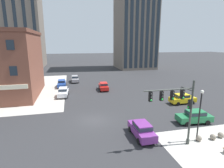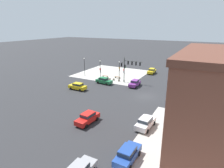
{
  "view_description": "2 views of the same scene",
  "coord_description": "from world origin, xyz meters",
  "px_view_note": "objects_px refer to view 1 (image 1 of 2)",
  "views": [
    {
      "loc": [
        -2.64,
        -22.25,
        10.12
      ],
      "look_at": [
        3.48,
        4.06,
        3.91
      ],
      "focal_mm": 28.71,
      "sensor_mm": 36.0,
      "label": 1
    },
    {
      "loc": [
        -11.81,
        36.84,
        14.79
      ],
      "look_at": [
        4.16,
        7.36,
        4.25
      ],
      "focal_mm": 30.06,
      "sensor_mm": 36.0,
      "label": 2
    }
  ],
  "objects_px": {
    "car_main_southbound_far": "(104,86)",
    "car_cross_westbound": "(63,92)",
    "traffic_signal_main": "(179,103)",
    "car_main_northbound_near": "(194,116)",
    "street_lamp_corner_near": "(200,110)",
    "bollard_sphere_curb_c": "(221,135)",
    "car_main_mid": "(182,98)",
    "bollard_sphere_curb_a": "(199,138)",
    "car_main_southbound_near": "(62,83)",
    "car_cross_eastbound": "(75,79)",
    "car_parked_curb": "(142,129)",
    "bollard_sphere_curb_b": "(213,137)"
  },
  "relations": [
    {
      "from": "car_cross_westbound",
      "to": "car_main_mid",
      "type": "relative_size",
      "value": 1.02
    },
    {
      "from": "car_main_southbound_near",
      "to": "car_main_northbound_near",
      "type": "bearing_deg",
      "value": -54.01
    },
    {
      "from": "car_cross_eastbound",
      "to": "car_parked_curb",
      "type": "distance_m",
      "value": 31.3
    },
    {
      "from": "car_main_southbound_near",
      "to": "traffic_signal_main",
      "type": "bearing_deg",
      "value": -66.29
    },
    {
      "from": "bollard_sphere_curb_b",
      "to": "car_main_mid",
      "type": "distance_m",
      "value": 11.81
    },
    {
      "from": "bollard_sphere_curb_b",
      "to": "car_parked_curb",
      "type": "height_order",
      "value": "car_parked_curb"
    },
    {
      "from": "car_main_southbound_far",
      "to": "car_cross_westbound",
      "type": "bearing_deg",
      "value": -160.9
    },
    {
      "from": "traffic_signal_main",
      "to": "bollard_sphere_curb_a",
      "type": "distance_m",
      "value": 4.94
    },
    {
      "from": "traffic_signal_main",
      "to": "car_parked_curb",
      "type": "bearing_deg",
      "value": 141.88
    },
    {
      "from": "bollard_sphere_curb_a",
      "to": "street_lamp_corner_near",
      "type": "relative_size",
      "value": 0.11
    },
    {
      "from": "traffic_signal_main",
      "to": "car_main_southbound_near",
      "type": "height_order",
      "value": "traffic_signal_main"
    },
    {
      "from": "traffic_signal_main",
      "to": "bollard_sphere_curb_c",
      "type": "bearing_deg",
      "value": 1.1
    },
    {
      "from": "bollard_sphere_curb_c",
      "to": "car_main_mid",
      "type": "bearing_deg",
      "value": 76.48
    },
    {
      "from": "bollard_sphere_curb_b",
      "to": "car_main_northbound_near",
      "type": "bearing_deg",
      "value": 79.56
    },
    {
      "from": "street_lamp_corner_near",
      "to": "car_cross_eastbound",
      "type": "height_order",
      "value": "street_lamp_corner_near"
    },
    {
      "from": "bollard_sphere_curb_b",
      "to": "traffic_signal_main",
      "type": "bearing_deg",
      "value": 179.37
    },
    {
      "from": "bollard_sphere_curb_a",
      "to": "car_main_southbound_near",
      "type": "relative_size",
      "value": 0.14
    },
    {
      "from": "car_main_northbound_near",
      "to": "bollard_sphere_curb_a",
      "type": "bearing_deg",
      "value": -121.52
    },
    {
      "from": "traffic_signal_main",
      "to": "car_main_southbound_far",
      "type": "height_order",
      "value": "traffic_signal_main"
    },
    {
      "from": "car_cross_eastbound",
      "to": "car_cross_westbound",
      "type": "relative_size",
      "value": 0.98
    },
    {
      "from": "bollard_sphere_curb_a",
      "to": "traffic_signal_main",
      "type": "bearing_deg",
      "value": -178.91
    },
    {
      "from": "car_main_northbound_near",
      "to": "traffic_signal_main",
      "type": "bearing_deg",
      "value": -142.15
    },
    {
      "from": "car_cross_eastbound",
      "to": "traffic_signal_main",
      "type": "bearing_deg",
      "value": -74.49
    },
    {
      "from": "bollard_sphere_curb_a",
      "to": "car_main_northbound_near",
      "type": "height_order",
      "value": "car_main_northbound_near"
    },
    {
      "from": "street_lamp_corner_near",
      "to": "car_main_northbound_near",
      "type": "distance_m",
      "value": 5.28
    },
    {
      "from": "street_lamp_corner_near",
      "to": "car_parked_curb",
      "type": "distance_m",
      "value": 6.31
    },
    {
      "from": "car_parked_curb",
      "to": "car_main_southbound_far",
      "type": "bearing_deg",
      "value": 91.11
    },
    {
      "from": "car_main_mid",
      "to": "bollard_sphere_curb_c",
      "type": "bearing_deg",
      "value": -103.52
    },
    {
      "from": "street_lamp_corner_near",
      "to": "car_parked_curb",
      "type": "xyz_separation_m",
      "value": [
        -5.4,
        2.05,
        -2.55
      ]
    },
    {
      "from": "street_lamp_corner_near",
      "to": "traffic_signal_main",
      "type": "bearing_deg",
      "value": -176.13
    },
    {
      "from": "car_main_southbound_near",
      "to": "car_parked_curb",
      "type": "xyz_separation_m",
      "value": [
        9.48,
        -25.81,
        0.0
      ]
    },
    {
      "from": "traffic_signal_main",
      "to": "car_main_northbound_near",
      "type": "xyz_separation_m",
      "value": [
        5.15,
        4.0,
        -3.51
      ]
    },
    {
      "from": "street_lamp_corner_near",
      "to": "bollard_sphere_curb_c",
      "type": "bearing_deg",
      "value": -1.28
    },
    {
      "from": "car_main_southbound_far",
      "to": "car_cross_westbound",
      "type": "height_order",
      "value": "same"
    },
    {
      "from": "bollard_sphere_curb_a",
      "to": "car_cross_westbound",
      "type": "relative_size",
      "value": 0.14
    },
    {
      "from": "car_main_southbound_near",
      "to": "car_cross_eastbound",
      "type": "bearing_deg",
      "value": 56.77
    },
    {
      "from": "bollard_sphere_curb_c",
      "to": "car_main_mid",
      "type": "relative_size",
      "value": 0.14
    },
    {
      "from": "bollard_sphere_curb_b",
      "to": "car_parked_curb",
      "type": "bearing_deg",
      "value": 162.57
    },
    {
      "from": "bollard_sphere_curb_c",
      "to": "car_main_mid",
      "type": "height_order",
      "value": "car_main_mid"
    },
    {
      "from": "bollard_sphere_curb_b",
      "to": "car_cross_eastbound",
      "type": "distance_m",
      "value": 35.61
    },
    {
      "from": "bollard_sphere_curb_c",
      "to": "car_main_mid",
      "type": "xyz_separation_m",
      "value": [
        2.65,
        11.01,
        0.61
      ]
    },
    {
      "from": "bollard_sphere_curb_a",
      "to": "car_parked_curb",
      "type": "height_order",
      "value": "car_parked_curb"
    },
    {
      "from": "car_cross_eastbound",
      "to": "street_lamp_corner_near",
      "type": "bearing_deg",
      "value": -70.33
    },
    {
      "from": "car_cross_eastbound",
      "to": "bollard_sphere_curb_b",
      "type": "bearing_deg",
      "value": -67.67
    },
    {
      "from": "bollard_sphere_curb_a",
      "to": "car_main_mid",
      "type": "xyz_separation_m",
      "value": [
        5.46,
        11.06,
        0.61
      ]
    },
    {
      "from": "traffic_signal_main",
      "to": "bollard_sphere_curb_c",
      "type": "distance_m",
      "value": 6.91
    },
    {
      "from": "bollard_sphere_curb_b",
      "to": "bollard_sphere_curb_c",
      "type": "bearing_deg",
      "value": 7.76
    },
    {
      "from": "traffic_signal_main",
      "to": "car_main_northbound_near",
      "type": "distance_m",
      "value": 7.4
    },
    {
      "from": "car_main_northbound_near",
      "to": "car_main_southbound_far",
      "type": "bearing_deg",
      "value": 113.76
    },
    {
      "from": "bollard_sphere_curb_b",
      "to": "car_main_southbound_near",
      "type": "bearing_deg",
      "value": 120.76
    }
  ]
}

